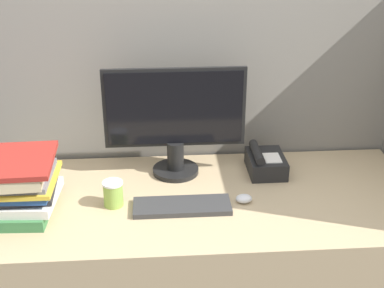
{
  "coord_description": "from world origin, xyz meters",
  "views": [
    {
      "loc": [
        -0.19,
        -1.41,
        1.85
      ],
      "look_at": [
        -0.06,
        0.4,
        0.99
      ],
      "focal_mm": 50.0,
      "sensor_mm": 36.0,
      "label": 1
    }
  ],
  "objects_px": {
    "mouse": "(244,199)",
    "desk_telephone": "(265,163)",
    "coffee_cup": "(113,194)",
    "keyboard": "(182,206)",
    "monitor": "(175,121)",
    "book_stack": "(24,185)"
  },
  "relations": [
    {
      "from": "mouse",
      "to": "desk_telephone",
      "type": "xyz_separation_m",
      "value": [
        0.13,
        0.24,
        0.03
      ]
    },
    {
      "from": "keyboard",
      "to": "desk_telephone",
      "type": "bearing_deg",
      "value": 36.23
    },
    {
      "from": "desk_telephone",
      "to": "coffee_cup",
      "type": "bearing_deg",
      "value": -160.11
    },
    {
      "from": "monitor",
      "to": "keyboard",
      "type": "relative_size",
      "value": 1.57
    },
    {
      "from": "monitor",
      "to": "coffee_cup",
      "type": "distance_m",
      "value": 0.39
    },
    {
      "from": "coffee_cup",
      "to": "keyboard",
      "type": "bearing_deg",
      "value": -9.57
    },
    {
      "from": "coffee_cup",
      "to": "book_stack",
      "type": "bearing_deg",
      "value": -176.65
    },
    {
      "from": "keyboard",
      "to": "mouse",
      "type": "height_order",
      "value": "mouse"
    },
    {
      "from": "keyboard",
      "to": "coffee_cup",
      "type": "xyz_separation_m",
      "value": [
        -0.26,
        0.04,
        0.04
      ]
    },
    {
      "from": "mouse",
      "to": "book_stack",
      "type": "bearing_deg",
      "value": -179.75
    },
    {
      "from": "keyboard",
      "to": "coffee_cup",
      "type": "bearing_deg",
      "value": 170.43
    },
    {
      "from": "keyboard",
      "to": "desk_telephone",
      "type": "xyz_separation_m",
      "value": [
        0.37,
        0.27,
        0.03
      ]
    },
    {
      "from": "book_stack",
      "to": "desk_telephone",
      "type": "distance_m",
      "value": 0.97
    },
    {
      "from": "keyboard",
      "to": "mouse",
      "type": "bearing_deg",
      "value": 6.71
    },
    {
      "from": "monitor",
      "to": "mouse",
      "type": "height_order",
      "value": "monitor"
    },
    {
      "from": "coffee_cup",
      "to": "book_stack",
      "type": "relative_size",
      "value": 0.34
    },
    {
      "from": "monitor",
      "to": "keyboard",
      "type": "height_order",
      "value": "monitor"
    },
    {
      "from": "mouse",
      "to": "book_stack",
      "type": "distance_m",
      "value": 0.82
    },
    {
      "from": "monitor",
      "to": "desk_telephone",
      "type": "bearing_deg",
      "value": -3.36
    },
    {
      "from": "monitor",
      "to": "coffee_cup",
      "type": "relative_size",
      "value": 5.76
    },
    {
      "from": "desk_telephone",
      "to": "mouse",
      "type": "bearing_deg",
      "value": -118.05
    },
    {
      "from": "monitor",
      "to": "coffee_cup",
      "type": "xyz_separation_m",
      "value": [
        -0.24,
        -0.25,
        -0.18
      ]
    }
  ]
}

